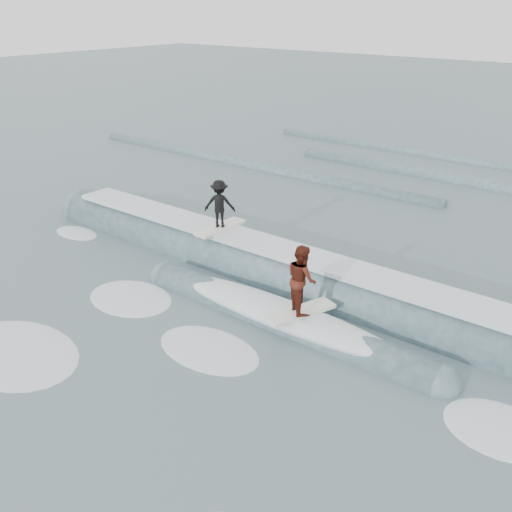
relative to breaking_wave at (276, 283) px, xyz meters
The scene contains 6 objects.
ground 3.72m from the breaking_wave, 94.69° to the right, with size 160.00×160.00×0.00m, color #3B5057.
breaking_wave is the anchor object (origin of this frame).
surfer_black 3.23m from the breaking_wave, behind, with size 1.19×2.02×1.69m.
surfer_red 3.15m from the breaking_wave, 40.64° to the right, with size 1.19×2.07×1.96m.
whitewater 5.00m from the breaking_wave, 88.94° to the right, with size 18.31×9.01×0.10m.
far_swells 14.14m from the breaking_wave, 99.52° to the left, with size 34.37×8.65×0.80m.
Camera 1 is at (9.60, -9.20, 8.11)m, focal length 40.00 mm.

